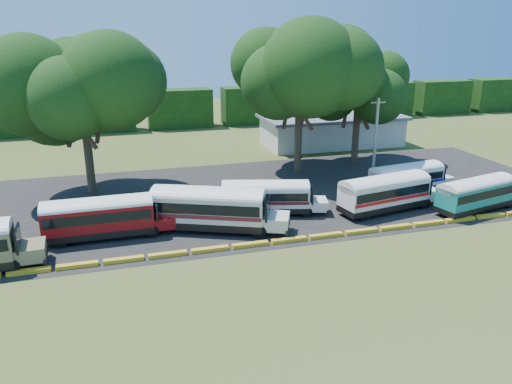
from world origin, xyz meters
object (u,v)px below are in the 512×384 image
object	(u,v)px
bus_teal	(477,192)
tree_west	(81,86)
bus_cream_west	(211,206)
bus_white_red	(386,191)
bus_red	(101,215)

from	to	relation	value
bus_teal	tree_west	bearing A→B (deg)	142.51
bus_cream_west	bus_white_red	xyz separation A→B (m)	(15.32, 0.01, -0.15)
bus_red	tree_west	world-z (taller)	tree_west
bus_red	bus_teal	size ratio (longest dim) A/B	1.04
bus_teal	bus_cream_west	bearing A→B (deg)	161.93
bus_white_red	bus_teal	xyz separation A→B (m)	(7.59, -2.17, -0.12)
bus_teal	bus_red	bearing A→B (deg)	161.85
bus_white_red	tree_west	distance (m)	28.95
bus_white_red	bus_teal	bearing A→B (deg)	-26.19
bus_white_red	bus_cream_west	bearing A→B (deg)	169.78
bus_white_red	bus_red	bearing A→B (deg)	167.77
bus_red	tree_west	size ratio (longest dim) A/B	0.68
bus_cream_west	bus_teal	world-z (taller)	bus_cream_west
bus_teal	tree_west	xyz separation A→B (m)	(-32.23, 14.89, 8.42)
bus_cream_west	bus_teal	xyz separation A→B (m)	(22.91, -2.15, -0.27)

